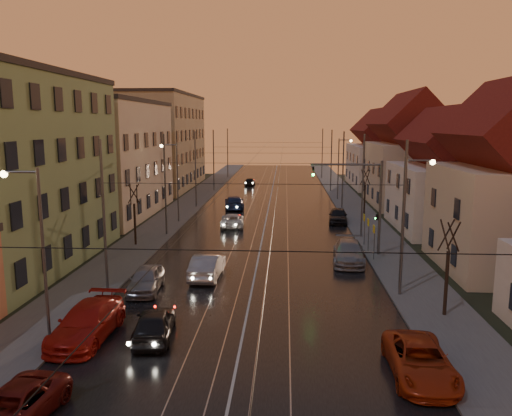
% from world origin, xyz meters
% --- Properties ---
extents(ground, '(160.00, 160.00, 0.00)m').
position_xyz_m(ground, '(0.00, 0.00, 0.00)').
color(ground, black).
rests_on(ground, ground).
extents(road, '(16.00, 120.00, 0.04)m').
position_xyz_m(road, '(0.00, 40.00, 0.02)').
color(road, black).
rests_on(road, ground).
extents(sidewalk_left, '(4.00, 120.00, 0.15)m').
position_xyz_m(sidewalk_left, '(-10.00, 40.00, 0.07)').
color(sidewalk_left, '#4C4C4C').
rests_on(sidewalk_left, ground).
extents(sidewalk_right, '(4.00, 120.00, 0.15)m').
position_xyz_m(sidewalk_right, '(10.00, 40.00, 0.07)').
color(sidewalk_right, '#4C4C4C').
rests_on(sidewalk_right, ground).
extents(tram_rail_0, '(0.06, 120.00, 0.03)m').
position_xyz_m(tram_rail_0, '(-2.20, 40.00, 0.06)').
color(tram_rail_0, gray).
rests_on(tram_rail_0, road).
extents(tram_rail_1, '(0.06, 120.00, 0.03)m').
position_xyz_m(tram_rail_1, '(-0.77, 40.00, 0.06)').
color(tram_rail_1, gray).
rests_on(tram_rail_1, road).
extents(tram_rail_2, '(0.06, 120.00, 0.03)m').
position_xyz_m(tram_rail_2, '(0.77, 40.00, 0.06)').
color(tram_rail_2, gray).
rests_on(tram_rail_2, road).
extents(tram_rail_3, '(0.06, 120.00, 0.03)m').
position_xyz_m(tram_rail_3, '(2.20, 40.00, 0.06)').
color(tram_rail_3, gray).
rests_on(tram_rail_3, road).
extents(apartment_left_1, '(10.00, 18.00, 13.00)m').
position_xyz_m(apartment_left_1, '(-17.50, 14.00, 6.50)').
color(apartment_left_1, '#789B63').
rests_on(apartment_left_1, ground).
extents(apartment_left_2, '(10.00, 20.00, 12.00)m').
position_xyz_m(apartment_left_2, '(-17.50, 34.00, 6.00)').
color(apartment_left_2, beige).
rests_on(apartment_left_2, ground).
extents(apartment_left_3, '(10.00, 24.00, 14.00)m').
position_xyz_m(apartment_left_3, '(-17.50, 58.00, 7.00)').
color(apartment_left_3, tan).
rests_on(apartment_left_3, ground).
extents(house_right_1, '(8.67, 10.20, 10.80)m').
position_xyz_m(house_right_1, '(17.00, 15.00, 5.45)').
color(house_right_1, beige).
rests_on(house_right_1, ground).
extents(house_right_2, '(9.18, 12.24, 9.20)m').
position_xyz_m(house_right_2, '(17.00, 28.00, 4.64)').
color(house_right_2, silver).
rests_on(house_right_2, ground).
extents(house_right_3, '(9.18, 14.28, 11.50)m').
position_xyz_m(house_right_3, '(17.00, 43.00, 5.80)').
color(house_right_3, beige).
rests_on(house_right_3, ground).
extents(house_right_4, '(9.18, 16.32, 10.00)m').
position_xyz_m(house_right_4, '(17.00, 61.00, 5.05)').
color(house_right_4, silver).
rests_on(house_right_4, ground).
extents(catenary_pole_l_1, '(0.16, 0.16, 9.00)m').
position_xyz_m(catenary_pole_l_1, '(-8.60, 9.00, 4.50)').
color(catenary_pole_l_1, '#595B60').
rests_on(catenary_pole_l_1, ground).
extents(catenary_pole_r_1, '(0.16, 0.16, 9.00)m').
position_xyz_m(catenary_pole_r_1, '(8.60, 9.00, 4.50)').
color(catenary_pole_r_1, '#595B60').
rests_on(catenary_pole_r_1, ground).
extents(catenary_pole_l_2, '(0.16, 0.16, 9.00)m').
position_xyz_m(catenary_pole_l_2, '(-8.60, 24.00, 4.50)').
color(catenary_pole_l_2, '#595B60').
rests_on(catenary_pole_l_2, ground).
extents(catenary_pole_r_2, '(0.16, 0.16, 9.00)m').
position_xyz_m(catenary_pole_r_2, '(8.60, 24.00, 4.50)').
color(catenary_pole_r_2, '#595B60').
rests_on(catenary_pole_r_2, ground).
extents(catenary_pole_l_3, '(0.16, 0.16, 9.00)m').
position_xyz_m(catenary_pole_l_3, '(-8.60, 39.00, 4.50)').
color(catenary_pole_l_3, '#595B60').
rests_on(catenary_pole_l_3, ground).
extents(catenary_pole_r_3, '(0.16, 0.16, 9.00)m').
position_xyz_m(catenary_pole_r_3, '(8.60, 39.00, 4.50)').
color(catenary_pole_r_3, '#595B60').
rests_on(catenary_pole_r_3, ground).
extents(catenary_pole_l_4, '(0.16, 0.16, 9.00)m').
position_xyz_m(catenary_pole_l_4, '(-8.60, 54.00, 4.50)').
color(catenary_pole_l_4, '#595B60').
rests_on(catenary_pole_l_4, ground).
extents(catenary_pole_r_4, '(0.16, 0.16, 9.00)m').
position_xyz_m(catenary_pole_r_4, '(8.60, 54.00, 4.50)').
color(catenary_pole_r_4, '#595B60').
rests_on(catenary_pole_r_4, ground).
extents(catenary_pole_l_5, '(0.16, 0.16, 9.00)m').
position_xyz_m(catenary_pole_l_5, '(-8.60, 72.00, 4.50)').
color(catenary_pole_l_5, '#595B60').
rests_on(catenary_pole_l_5, ground).
extents(catenary_pole_r_5, '(0.16, 0.16, 9.00)m').
position_xyz_m(catenary_pole_r_5, '(8.60, 72.00, 4.50)').
color(catenary_pole_r_5, '#595B60').
rests_on(catenary_pole_r_5, ground).
extents(street_lamp_0, '(1.75, 0.32, 8.00)m').
position_xyz_m(street_lamp_0, '(-9.10, 2.00, 4.89)').
color(street_lamp_0, '#595B60').
rests_on(street_lamp_0, ground).
extents(street_lamp_1, '(1.75, 0.32, 8.00)m').
position_xyz_m(street_lamp_1, '(9.10, 10.00, 4.89)').
color(street_lamp_1, '#595B60').
rests_on(street_lamp_1, ground).
extents(street_lamp_2, '(1.75, 0.32, 8.00)m').
position_xyz_m(street_lamp_2, '(-9.10, 30.00, 4.89)').
color(street_lamp_2, '#595B60').
rests_on(street_lamp_2, ground).
extents(street_lamp_3, '(1.75, 0.32, 8.00)m').
position_xyz_m(street_lamp_3, '(9.10, 46.00, 4.89)').
color(street_lamp_3, '#595B60').
rests_on(street_lamp_3, ground).
extents(traffic_light_mast, '(5.30, 0.32, 7.20)m').
position_xyz_m(traffic_light_mast, '(7.99, 18.00, 4.60)').
color(traffic_light_mast, '#595B60').
rests_on(traffic_light_mast, ground).
extents(bare_tree_0, '(1.09, 1.09, 5.11)m').
position_xyz_m(bare_tree_0, '(-10.20, 20.00, 2.49)').
color(bare_tree_0, black).
rests_on(bare_tree_0, ground).
extents(bare_tree_1, '(1.09, 1.09, 5.11)m').
position_xyz_m(bare_tree_1, '(10.20, 6.00, 2.49)').
color(bare_tree_1, black).
rests_on(bare_tree_1, ground).
extents(bare_tree_2, '(1.09, 1.09, 5.11)m').
position_xyz_m(bare_tree_2, '(10.40, 34.00, 2.49)').
color(bare_tree_2, black).
rests_on(bare_tree_2, ground).
extents(driving_car_0, '(2.23, 4.45, 1.46)m').
position_xyz_m(driving_car_0, '(-4.08, 2.60, 0.73)').
color(driving_car_0, black).
rests_on(driving_car_0, ground).
extents(driving_car_1, '(1.84, 4.86, 1.58)m').
position_xyz_m(driving_car_1, '(-3.04, 11.98, 0.79)').
color(driving_car_1, '#9B9BA0').
rests_on(driving_car_1, ground).
extents(driving_car_2, '(2.51, 4.83, 1.30)m').
position_xyz_m(driving_car_2, '(-3.13, 28.06, 0.65)').
color(driving_car_2, silver).
rests_on(driving_car_2, ground).
extents(driving_car_3, '(2.80, 5.54, 1.54)m').
position_xyz_m(driving_car_3, '(-3.96, 38.27, 0.77)').
color(driving_car_3, navy).
rests_on(driving_car_3, ground).
extents(driving_car_4, '(1.59, 3.87, 1.31)m').
position_xyz_m(driving_car_4, '(-3.71, 60.49, 0.66)').
color(driving_car_4, black).
rests_on(driving_car_4, ground).
extents(parked_left_1, '(2.64, 4.74, 1.26)m').
position_xyz_m(parked_left_1, '(-6.98, -4.45, 0.63)').
color(parked_left_1, '#611410').
rests_on(parked_left_1, ground).
extents(parked_left_2, '(2.40, 5.53, 1.59)m').
position_xyz_m(parked_left_2, '(-7.16, 2.38, 0.79)').
color(parked_left_2, '#AE1811').
rests_on(parked_left_2, ground).
extents(parked_left_3, '(2.00, 4.41, 1.47)m').
position_xyz_m(parked_left_3, '(-6.28, 9.07, 0.73)').
color(parked_left_3, gray).
rests_on(parked_left_3, ground).
extents(parked_right_0, '(2.39, 5.02, 1.38)m').
position_xyz_m(parked_right_0, '(7.28, -0.33, 0.69)').
color(parked_right_0, '#AA2F11').
rests_on(parked_right_0, ground).
extents(parked_right_1, '(2.65, 5.53, 1.55)m').
position_xyz_m(parked_right_1, '(6.53, 16.00, 0.78)').
color(parked_right_1, gray).
rests_on(parked_right_1, ground).
extents(parked_right_2, '(2.19, 4.55, 1.50)m').
position_xyz_m(parked_right_2, '(7.28, 30.65, 0.75)').
color(parked_right_2, black).
rests_on(parked_right_2, ground).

